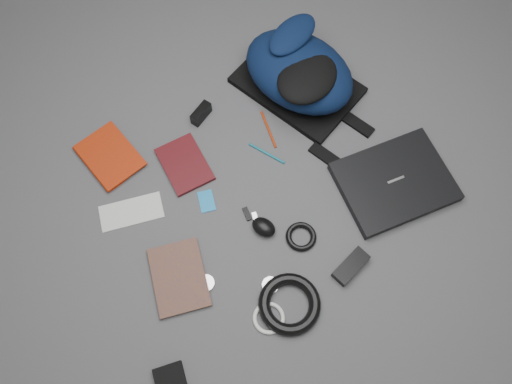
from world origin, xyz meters
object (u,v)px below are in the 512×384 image
pouch (170,380)px  compact_camera (201,113)px  power_brick (351,266)px  laptop (394,182)px  backpack (299,71)px  dvd_case (185,164)px  comic_book (153,284)px  mouse (264,227)px  textbook_red (90,170)px

pouch → compact_camera: bearing=52.8°
power_brick → laptop: bearing=14.8°
backpack → dvd_case: backpack is taller
backpack → pouch: bearing=-162.2°
backpack → power_brick: 0.74m
comic_book → mouse: size_ratio=2.74×
pouch → power_brick: bearing=-2.3°
laptop → dvd_case: 0.75m
dvd_case → power_brick: 0.69m
backpack → laptop: bearing=-101.9°
textbook_red → dvd_case: (0.30, -0.17, -0.00)m
compact_camera → power_brick: (0.11, -0.77, -0.01)m
power_brick → dvd_case: bearing=101.4°
mouse → comic_book: bearing=152.7°
backpack → dvd_case: (-0.54, -0.05, -0.09)m
textbook_red → pouch: bearing=-105.0°
dvd_case → power_brick: size_ratio=1.57×
compact_camera → dvd_case: bearing=-159.9°
textbook_red → dvd_case: size_ratio=1.11×
laptop → pouch: laptop is taller
comic_book → mouse: bearing=12.8°
dvd_case → compact_camera: compact_camera is taller
backpack → pouch: backpack is taller
comic_book → compact_camera: (0.47, 0.46, 0.02)m
laptop → dvd_case: size_ratio=1.83×
laptop → textbook_red: (-0.88, 0.65, -0.01)m
backpack → dvd_case: bearing=168.3°
backpack → comic_book: bearing=-173.4°
laptop → comic_book: (-0.89, 0.16, -0.01)m
comic_book → power_brick: 0.66m
textbook_red → power_brick: 0.98m
mouse → dvd_case: bearing=84.2°
power_brick → pouch: bearing=166.4°
compact_camera → power_brick: 0.78m
laptop → dvd_case: (-0.58, 0.48, -0.01)m
textbook_red → compact_camera: 0.45m
backpack → comic_book: backpack is taller
comic_book → compact_camera: size_ratio=2.61×
mouse → laptop: bearing=-35.2°
backpack → laptop: 0.54m
compact_camera → pouch: (-0.57, -0.75, -0.01)m
laptop → compact_camera: (-0.43, 0.62, 0.01)m
textbook_red → power_brick: size_ratio=1.74×
textbook_red → mouse: (0.40, -0.53, 0.01)m
dvd_case → laptop: bearing=-34.1°
laptop → power_brick: size_ratio=2.87×
compact_camera → backpack: bearing=-35.0°
compact_camera → pouch: size_ratio=1.00×
textbook_red → mouse: 0.66m
laptop → power_brick: laptop is taller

